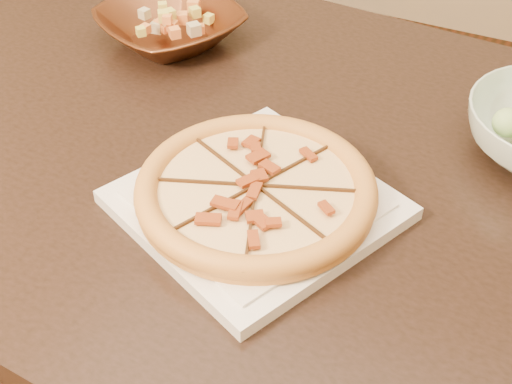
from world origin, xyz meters
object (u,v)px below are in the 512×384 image
at_px(dining_table, 227,187).
at_px(plate, 256,204).
at_px(pizza, 256,189).
at_px(bronze_bowl, 170,27).

height_order(dining_table, plate, plate).
bearing_deg(plate, dining_table, 130.53).
bearing_deg(pizza, dining_table, 130.52).
xyz_separation_m(dining_table, bronze_bowl, (-0.20, 0.19, 0.13)).
distance_m(pizza, bronze_bowl, 0.45).
bearing_deg(bronze_bowl, pizza, -45.51).
bearing_deg(plate, pizza, -167.48).
distance_m(dining_table, plate, 0.20).
height_order(dining_table, bronze_bowl, bronze_bowl).
relative_size(plate, bronze_bowl, 1.67).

